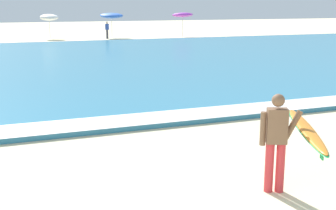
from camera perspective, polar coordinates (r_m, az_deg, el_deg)
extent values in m
cube|color=teal|center=(25.00, -16.67, 4.93)|extent=(120.00, 28.00, 0.14)
cube|color=white|center=(11.89, -11.22, -2.44)|extent=(120.00, 1.28, 0.01)
cylinder|color=red|center=(8.03, 12.64, -7.68)|extent=(0.15, 0.15, 0.88)
cylinder|color=red|center=(8.06, 13.96, -7.67)|extent=(0.15, 0.15, 0.88)
cube|color=brown|center=(7.82, 13.57, -2.58)|extent=(0.40, 0.34, 0.60)
sphere|color=brown|center=(7.72, 13.74, 0.57)|extent=(0.22, 0.22, 0.22)
cylinder|color=brown|center=(7.80, 11.89, -2.93)|extent=(0.10, 0.10, 0.58)
cylinder|color=brown|center=(7.89, 15.49, -2.41)|extent=(0.32, 0.22, 0.51)
ellipsoid|color=orange|center=(7.94, 17.05, -2.94)|extent=(1.22, 2.32, 0.19)
ellipsoid|color=green|center=(7.95, 17.04, -3.06)|extent=(1.28, 2.42, 0.15)
cube|color=green|center=(7.07, 18.85, -5.94)|extent=(0.08, 0.14, 0.14)
cylinder|color=beige|center=(44.33, -14.71, 9.32)|extent=(0.05, 0.05, 1.89)
ellipsoid|color=white|center=(44.29, -14.78, 10.65)|extent=(1.70, 1.75, 0.72)
cylinder|color=beige|center=(44.55, -7.10, 9.73)|extent=(0.05, 0.05, 2.03)
ellipsoid|color=blue|center=(44.51, -7.14, 11.13)|extent=(2.23, 2.25, 0.62)
cylinder|color=beige|center=(45.79, 1.84, 9.93)|extent=(0.05, 0.05, 2.08)
ellipsoid|color=purple|center=(45.75, 1.85, 11.31)|extent=(2.06, 2.08, 0.58)
cylinder|color=#383842|center=(43.24, -7.67, 8.84)|extent=(0.20, 0.20, 0.84)
cube|color=#2D4CA5|center=(43.20, -7.70, 9.75)|extent=(0.32, 0.20, 0.54)
sphere|color=beige|center=(43.18, -7.72, 10.24)|extent=(0.20, 0.20, 0.20)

